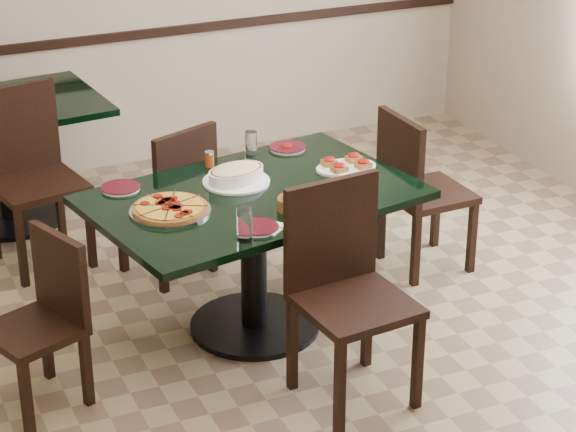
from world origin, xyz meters
name	(u,v)px	position (x,y,z in m)	size (l,w,h in m)	color
floor	(295,355)	(0.00, 0.00, 0.00)	(5.50, 5.50, 0.00)	#8C7750
room_shell	(333,16)	(1.02, 1.73, 1.17)	(5.50, 5.50, 5.50)	silver
main_table	(253,227)	(-0.08, 0.32, 0.57)	(1.70, 1.26, 0.75)	black
back_table	(3,140)	(-0.96, 2.13, 0.52)	(1.26, 0.97, 0.75)	black
chair_far	(174,194)	(-0.25, 1.02, 0.49)	(0.53, 0.53, 0.88)	black
chair_near	(344,279)	(0.09, -0.35, 0.57)	(0.52, 0.52, 1.01)	black
chair_right	(416,184)	(0.98, 0.58, 0.51)	(0.44, 0.44, 0.91)	black
chair_left	(45,313)	(-1.16, 0.11, 0.44)	(0.49, 0.49, 0.81)	black
back_chair_near	(29,165)	(-0.92, 1.57, 0.56)	(0.55, 0.55, 1.00)	black
pepperoni_pizza	(170,209)	(-0.51, 0.27, 0.77)	(0.38, 0.38, 0.04)	#AEAFB5
lasagna_casserole	(236,174)	(-0.11, 0.47, 0.80)	(0.34, 0.33, 0.09)	white
bread_basket	(298,199)	(0.05, 0.08, 0.79)	(0.25, 0.20, 0.09)	brown
bruschetta_platter	(346,165)	(0.47, 0.41, 0.77)	(0.33, 0.23, 0.05)	white
side_plate_near	(258,227)	(-0.21, -0.06, 0.76)	(0.19, 0.19, 0.02)	white
side_plate_far_r	(287,147)	(0.31, 0.79, 0.76)	(0.20, 0.20, 0.03)	white
side_plate_far_l	(121,188)	(-0.65, 0.62, 0.76)	(0.19, 0.19, 0.02)	white
napkin_setting	(269,227)	(-0.16, -0.07, 0.75)	(0.19, 0.19, 0.01)	white
water_glass_a	(251,144)	(0.10, 0.78, 0.82)	(0.06, 0.06, 0.13)	white
water_glass_b	(244,225)	(-0.31, -0.15, 0.83)	(0.07, 0.07, 0.15)	white
pepper_shaker	(210,159)	(-0.15, 0.72, 0.79)	(0.05, 0.05, 0.08)	#B94F13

